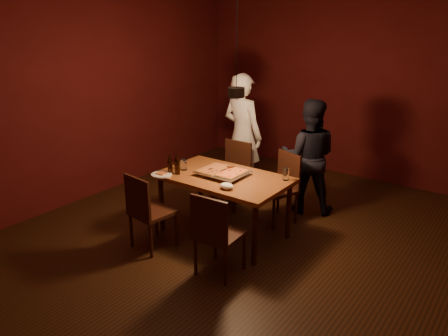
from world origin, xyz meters
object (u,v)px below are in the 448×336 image
Objects in this scene: chair_near_left at (146,206)px; diner_white at (242,136)px; beer_bottle_a at (170,164)px; pendant_lamp at (236,91)px; chair_far_left at (234,168)px; chair_near_right at (215,228)px; beer_bottle_b at (177,164)px; pizza_tray at (223,173)px; plate_slice at (162,174)px; dining_table at (224,182)px; diner_dark at (308,157)px; chair_far_right at (282,181)px.

chair_near_left is 0.27× the size of diner_white.
pendant_lamp is (0.77, 0.25, 0.90)m from beer_bottle_a.
diner_white is at bearing 89.34° from beer_bottle_a.
chair_far_left and chair_near_left have the same top height.
chair_near_right is at bearing -25.19° from beer_bottle_a.
beer_bottle_b is 1.14m from pendant_lamp.
beer_bottle_b is at bearing 99.26° from diner_white.
pizza_tray is 1.01m from pendant_lamp.
beer_bottle_a is 0.16m from plate_slice.
chair_near_left is 0.44× the size of pendant_lamp.
diner_white is at bearing 111.26° from pizza_tray.
beer_bottle_a is (-0.15, -1.11, 0.33)m from chair_far_left.
chair_near_left is at bearing -120.80° from dining_table.
chair_far_left is at bearing 125.79° from pendant_lamp.
pizza_tray is 0.72m from plate_slice.
plate_slice is at bearing -156.00° from pendant_lamp.
diner_dark is (1.04, 0.02, -0.13)m from diner_white.
plate_slice is 0.14× the size of diner_white.
beer_bottle_a reaches higher than chair_near_left.
beer_bottle_a is at bearing 31.25° from diner_dark.
beer_bottle_a is (-0.10, 0.51, 0.33)m from chair_near_left.
dining_table is at bearing 86.41° from chair_far_right.
chair_far_left is at bearing 117.68° from dining_table.
beer_bottle_b is (-0.06, -1.09, 0.33)m from chair_far_left.
diner_white reaches higher than chair_far_left.
pendant_lamp is (-0.27, 0.74, 1.22)m from chair_near_right.
diner_white reaches higher than chair_near_left.
diner_dark is at bearing 68.73° from dining_table.
chair_far_right is 0.99× the size of pizza_tray.
chair_near_right is 1.45m from pendant_lamp.
dining_table is 2.73× the size of pizza_tray.
pizza_tray is 2.26× the size of plate_slice.
chair_far_left is 2.02× the size of beer_bottle_b.
pizza_tray is 2.45× the size of beer_bottle_a.
chair_near_left and chair_near_right have the same top height.
chair_near_left is at bearing 98.71° from diner_white.
diner_dark reaches higher than chair_near_right.
plate_slice is (-0.13, 0.40, 0.22)m from chair_near_left.
dining_table is at bearing 33.59° from plate_slice.
chair_far_left is 1.00× the size of chair_near_left.
beer_bottle_a reaches higher than dining_table.
dining_table is 6.25× the size of beer_bottle_b.
diner_white is (0.02, 1.51, 0.03)m from beer_bottle_a.
chair_near_left is 1.99× the size of plate_slice.
chair_far_right is 1.44m from beer_bottle_a.
beer_bottle_b is 0.22× the size of pendant_lamp.
pizza_tray is at bearing 43.33° from diner_dark.
pizza_tray is (-0.49, 0.80, 0.24)m from chair_near_right.
diner_dark is at bearing 71.79° from chair_near_left.
plate_slice is at bearing 157.13° from chair_near_right.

